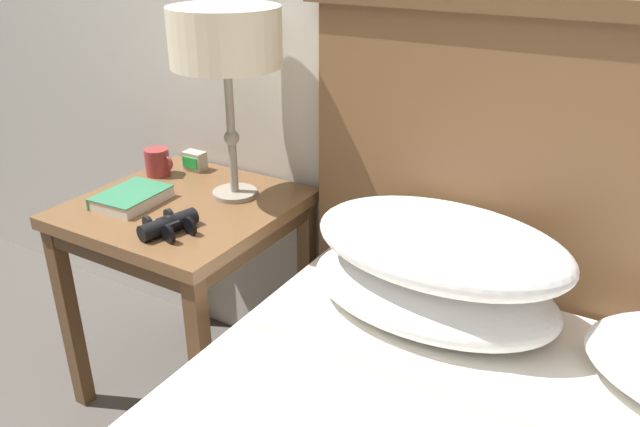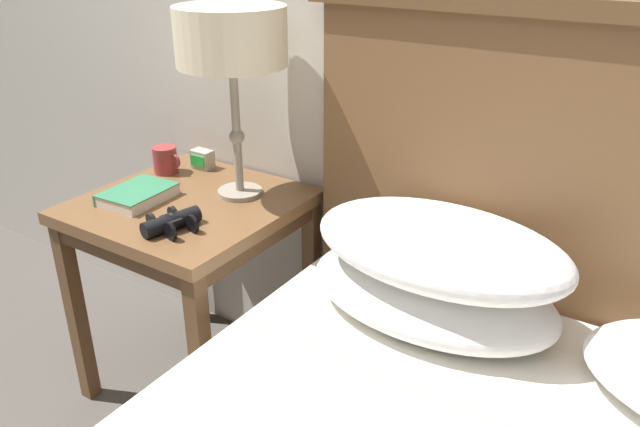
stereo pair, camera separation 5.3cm
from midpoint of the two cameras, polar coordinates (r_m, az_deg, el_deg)
The scene contains 6 objects.
nightstand at distance 1.86m, azimuth -10.92°, elevation -1.22°, with size 0.58×0.58×0.65m.
table_lamp at distance 1.72m, azimuth -7.22°, elevation 15.38°, with size 0.30×0.30×0.53m.
book_on_nightstand at distance 1.85m, azimuth -15.59°, elevation 1.68°, with size 0.16×0.20×0.04m.
binoculars_pair at distance 1.65m, azimuth -12.51°, elevation -0.77°, with size 0.15×0.16×0.05m.
coffee_mug at distance 2.04m, azimuth -13.22°, elevation 4.80°, with size 0.10×0.08×0.08m.
alarm_clock at distance 2.06m, azimuth -9.99°, elevation 4.91°, with size 0.07×0.05×0.06m.
Camera 2 is at (0.57, -0.45, 1.37)m, focal length 35.00 mm.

